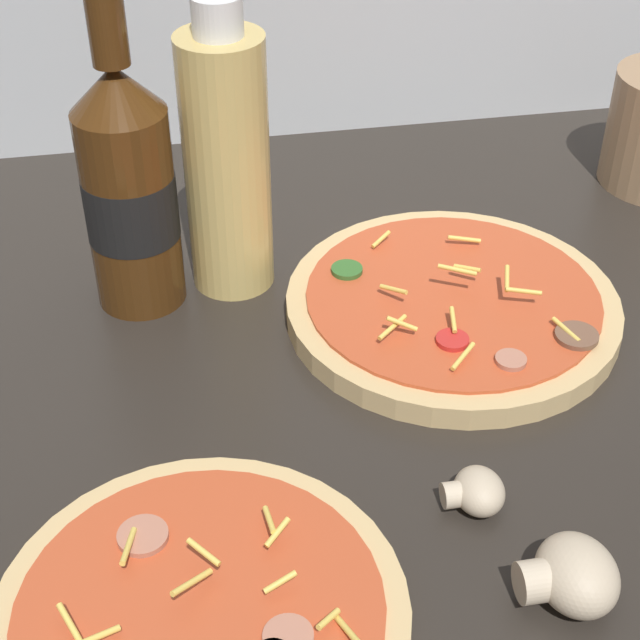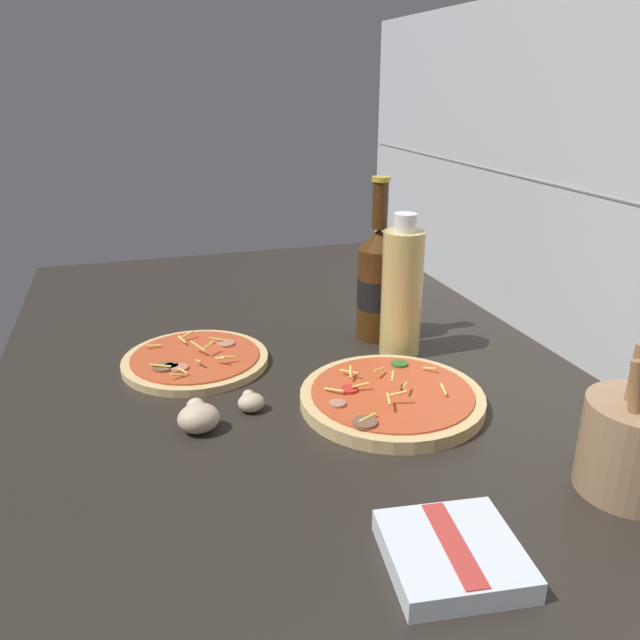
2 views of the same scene
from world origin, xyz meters
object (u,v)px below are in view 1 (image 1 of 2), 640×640
Objects in this scene: pizza_far at (452,306)px; beer_bottle at (128,185)px; mushroom_right at (572,576)px; pizza_near at (201,615)px; mushroom_left at (476,492)px; oil_bottle at (227,161)px.

beer_bottle is at bearing 163.05° from pizza_far.
pizza_near is at bearing 174.55° from mushroom_right.
pizza_near is 33.49cm from pizza_far.
beer_bottle is 7.21× the size of mushroom_left.
pizza_near is 0.90× the size of pizza_far.
pizza_far is 21.01cm from oil_bottle.
oil_bottle is 6.02× the size of mushroom_left.
beer_bottle reaches higher than mushroom_right.
pizza_near is at bearing -86.41° from beer_bottle.
pizza_near is 34.00cm from beer_bottle.
oil_bottle is at bearing 8.63° from beer_bottle.
mushroom_right reaches higher than mushroom_left.
pizza_far is 4.53× the size of mushroom_right.
pizza_near reaches higher than mushroom_left.
mushroom_left is at bearing -53.59° from beer_bottle.
pizza_far is 20.00cm from mushroom_left.
mushroom_left is at bearing 17.69° from pizza_near.
oil_bottle reaches higher than mushroom_right.
beer_bottle reaches higher than mushroom_left.
oil_bottle is at bearing 80.57° from pizza_near.
beer_bottle is 1.20× the size of oil_bottle.
mushroom_right is at bearing -92.31° from pizza_far.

